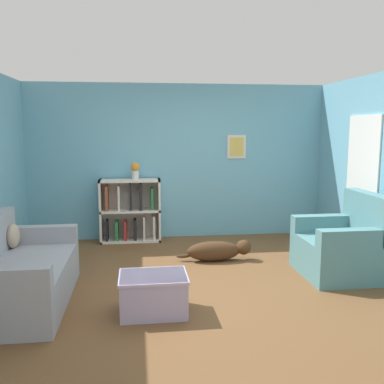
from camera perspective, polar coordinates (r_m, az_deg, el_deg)
ground_plane at (r=5.39m, az=0.55°, el=-11.75°), size 14.00×14.00×0.00m
wall_back at (r=7.31m, az=-1.84°, el=4.07°), size 5.60×0.13×2.60m
couch at (r=4.97m, az=-22.24°, el=-10.24°), size 0.92×1.79×0.90m
bookshelf at (r=7.17m, az=-8.22°, el=-2.60°), size 0.99×0.35×1.04m
recliner_chair at (r=5.82m, az=19.55°, el=-6.90°), size 0.93×1.00×1.06m
coffee_table at (r=4.46m, az=-5.18°, el=-13.24°), size 0.69×0.51×0.40m
dog at (r=6.12m, az=3.48°, el=-7.80°), size 1.07×0.26×0.29m
vase at (r=7.04m, az=-7.58°, el=2.96°), size 0.15×0.15×0.28m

